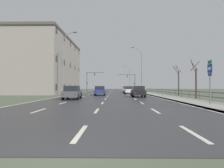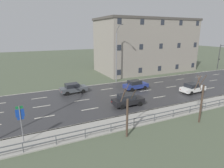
{
  "view_description": "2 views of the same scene",
  "coord_description": "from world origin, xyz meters",
  "px_view_note": "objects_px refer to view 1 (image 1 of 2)",
  "views": [
    {
      "loc": [
        1.06,
        -3.85,
        1.47
      ],
      "look_at": [
        0.13,
        66.88,
        2.5
      ],
      "focal_mm": 30.06,
      "sensor_mm": 36.0,
      "label": 1
    },
    {
      "loc": [
        24.67,
        11.35,
        9.3
      ],
      "look_at": [
        0.0,
        22.87,
        1.86
      ],
      "focal_mm": 30.47,
      "sensor_mm": 36.0,
      "label": 2
    }
  ],
  "objects_px": {
    "traffic_signal_left": "(90,78)",
    "car_near_right": "(129,90)",
    "street_lamp_left_bank": "(64,64)",
    "brick_building": "(45,66)",
    "street_lamp_foreground": "(224,14)",
    "street_lamp_distant": "(130,78)",
    "car_near_left": "(72,92)",
    "traffic_signal_right": "(132,80)",
    "car_far_left": "(138,91)",
    "car_far_right": "(126,89)",
    "street_lamp_midground": "(141,70)",
    "highway_sign": "(210,76)",
    "car_distant": "(100,91)"
  },
  "relations": [
    {
      "from": "street_lamp_left_bank",
      "to": "traffic_signal_right",
      "type": "xyz_separation_m",
      "value": [
        14.22,
        31.49,
        -1.38
      ]
    },
    {
      "from": "highway_sign",
      "to": "street_lamp_foreground",
      "type": "bearing_deg",
      "value": -105.23
    },
    {
      "from": "car_far_left",
      "to": "brick_building",
      "type": "height_order",
      "value": "brick_building"
    },
    {
      "from": "highway_sign",
      "to": "car_near_left",
      "type": "bearing_deg",
      "value": 149.02
    },
    {
      "from": "car_near_right",
      "to": "brick_building",
      "type": "xyz_separation_m",
      "value": [
        -18.9,
        3.89,
        5.42
      ]
    },
    {
      "from": "car_near_right",
      "to": "street_lamp_foreground",
      "type": "bearing_deg",
      "value": -85.87
    },
    {
      "from": "traffic_signal_right",
      "to": "car_far_right",
      "type": "bearing_deg",
      "value": -101.49
    },
    {
      "from": "car_far_left",
      "to": "brick_building",
      "type": "relative_size",
      "value": 0.17
    },
    {
      "from": "highway_sign",
      "to": "traffic_signal_right",
      "type": "relative_size",
      "value": 0.61
    },
    {
      "from": "car_near_left",
      "to": "street_lamp_left_bank",
      "type": "bearing_deg",
      "value": 107.99
    },
    {
      "from": "car_far_left",
      "to": "traffic_signal_left",
      "type": "bearing_deg",
      "value": 108.38
    },
    {
      "from": "highway_sign",
      "to": "street_lamp_distant",
      "type": "bearing_deg",
      "value": 90.85
    },
    {
      "from": "traffic_signal_left",
      "to": "car_near_right",
      "type": "bearing_deg",
      "value": -63.52
    },
    {
      "from": "street_lamp_foreground",
      "to": "brick_building",
      "type": "relative_size",
      "value": 0.5
    },
    {
      "from": "traffic_signal_right",
      "to": "traffic_signal_left",
      "type": "distance_m",
      "value": 13.76
    },
    {
      "from": "street_lamp_midground",
      "to": "highway_sign",
      "type": "relative_size",
      "value": 3.11
    },
    {
      "from": "car_near_left",
      "to": "street_lamp_midground",
      "type": "bearing_deg",
      "value": 60.83
    },
    {
      "from": "street_lamp_foreground",
      "to": "traffic_signal_right",
      "type": "xyz_separation_m",
      "value": [
        -0.66,
        51.77,
        -1.81
      ]
    },
    {
      "from": "brick_building",
      "to": "street_lamp_foreground",
      "type": "bearing_deg",
      "value": -55.04
    },
    {
      "from": "street_lamp_foreground",
      "to": "car_near_left",
      "type": "xyz_separation_m",
      "value": [
        -11.29,
        10.89,
        -4.87
      ]
    },
    {
      "from": "traffic_signal_right",
      "to": "traffic_signal_left",
      "type": "relative_size",
      "value": 0.92
    },
    {
      "from": "street_lamp_foreground",
      "to": "car_distant",
      "type": "distance_m",
      "value": 23.13
    },
    {
      "from": "street_lamp_left_bank",
      "to": "car_far_left",
      "type": "distance_m",
      "value": 13.4
    },
    {
      "from": "street_lamp_midground",
      "to": "street_lamp_left_bank",
      "type": "height_order",
      "value": "street_lamp_midground"
    },
    {
      "from": "street_lamp_distant",
      "to": "brick_building",
      "type": "relative_size",
      "value": 0.43
    },
    {
      "from": "street_lamp_foreground",
      "to": "street_lamp_midground",
      "type": "distance_m",
      "value": 33.81
    },
    {
      "from": "street_lamp_distant",
      "to": "car_far_right",
      "type": "bearing_deg",
      "value": -96.55
    },
    {
      "from": "traffic_signal_left",
      "to": "car_near_left",
      "type": "distance_m",
      "value": 39.17
    },
    {
      "from": "street_lamp_distant",
      "to": "car_near_left",
      "type": "xyz_separation_m",
      "value": [
        -11.3,
        -56.72,
        -4.15
      ]
    },
    {
      "from": "traffic_signal_left",
      "to": "brick_building",
      "type": "bearing_deg",
      "value": -114.27
    },
    {
      "from": "car_far_right",
      "to": "brick_building",
      "type": "relative_size",
      "value": 0.18
    },
    {
      "from": "car_distant",
      "to": "brick_building",
      "type": "relative_size",
      "value": 0.18
    },
    {
      "from": "street_lamp_foreground",
      "to": "traffic_signal_left",
      "type": "xyz_separation_m",
      "value": [
        -14.27,
        49.8,
        -1.49
      ]
    },
    {
      "from": "street_lamp_left_bank",
      "to": "street_lamp_distant",
      "type": "bearing_deg",
      "value": 72.53
    },
    {
      "from": "street_lamp_foreground",
      "to": "street_lamp_distant",
      "type": "relative_size",
      "value": 1.15
    },
    {
      "from": "highway_sign",
      "to": "street_lamp_left_bank",
      "type": "bearing_deg",
      "value": 133.41
    },
    {
      "from": "street_lamp_foreground",
      "to": "car_far_right",
      "type": "distance_m",
      "value": 39.21
    },
    {
      "from": "street_lamp_distant",
      "to": "car_near_left",
      "type": "relative_size",
      "value": 2.42
    },
    {
      "from": "street_lamp_distant",
      "to": "brick_building",
      "type": "xyz_separation_m",
      "value": [
        -22.34,
        -35.68,
        1.28
      ]
    },
    {
      "from": "street_lamp_distant",
      "to": "traffic_signal_right",
      "type": "xyz_separation_m",
      "value": [
        -0.67,
        -15.84,
        -1.09
      ]
    },
    {
      "from": "street_lamp_distant",
      "to": "highway_sign",
      "type": "height_order",
      "value": "street_lamp_distant"
    },
    {
      "from": "traffic_signal_left",
      "to": "car_near_left",
      "type": "relative_size",
      "value": 1.51
    },
    {
      "from": "car_near_right",
      "to": "street_lamp_midground",
      "type": "bearing_deg",
      "value": 56.38
    },
    {
      "from": "highway_sign",
      "to": "brick_building",
      "type": "bearing_deg",
      "value": 129.36
    },
    {
      "from": "street_lamp_midground",
      "to": "traffic_signal_right",
      "type": "xyz_separation_m",
      "value": [
        -0.66,
        17.97,
        -1.48
      ]
    },
    {
      "from": "car_distant",
      "to": "car_far_left",
      "type": "bearing_deg",
      "value": -41.3
    },
    {
      "from": "street_lamp_left_bank",
      "to": "brick_building",
      "type": "distance_m",
      "value": 13.86
    },
    {
      "from": "car_far_right",
      "to": "car_far_left",
      "type": "bearing_deg",
      "value": -87.42
    },
    {
      "from": "street_lamp_midground",
      "to": "traffic_signal_right",
      "type": "bearing_deg",
      "value": 92.11
    },
    {
      "from": "street_lamp_distant",
      "to": "car_far_left",
      "type": "xyz_separation_m",
      "value": [
        -3.0,
        -51.61,
        -4.15
      ]
    }
  ]
}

